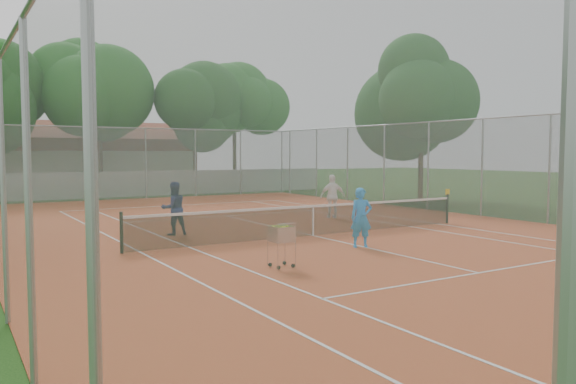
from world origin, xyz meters
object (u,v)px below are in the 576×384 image
player_far_right (333,196)px  tennis_net (313,220)px  player_near (361,218)px  ball_hopper (282,245)px  player_far_left (174,208)px  clubhouse (69,158)px

player_far_right → tennis_net: bearing=65.9°
player_near → ball_hopper: 3.49m
player_far_left → player_far_right: 7.07m
clubhouse → ball_hopper: bearing=-92.3°
tennis_net → player_near: bearing=-91.8°
player_near → player_far_left: size_ratio=0.97×
player_far_left → ball_hopper: (0.31, -6.11, -0.32)m
player_near → player_far_right: player_far_right is taller
clubhouse → player_far_left: 26.66m
player_far_left → ball_hopper: 6.13m
player_near → ball_hopper: (-3.26, -1.22, -0.30)m
player_far_right → ball_hopper: size_ratio=1.67×
tennis_net → player_far_right: (3.33, 3.55, 0.37)m
player_far_left → player_far_right: (6.98, 1.12, 0.02)m
clubhouse → ball_hopper: size_ratio=15.86×
clubhouse → player_far_left: size_ratio=9.77×
clubhouse → player_near: size_ratio=10.04×
player_far_right → player_near: bearing=79.5°
ball_hopper → player_far_right: bearing=72.3°
tennis_net → ball_hopper: 4.97m
player_far_left → tennis_net: bearing=143.7°
clubhouse → ball_hopper: (-1.34, -32.68, -1.66)m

